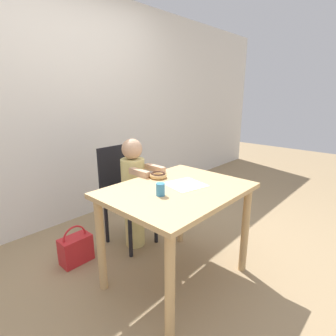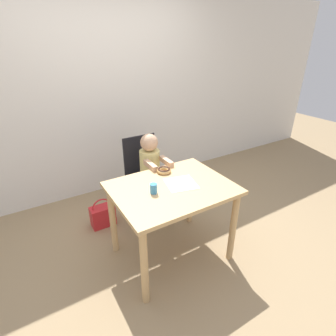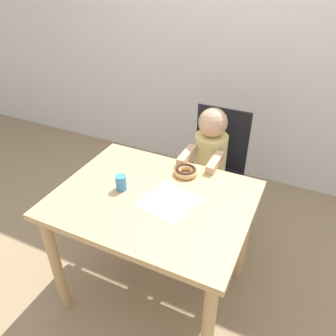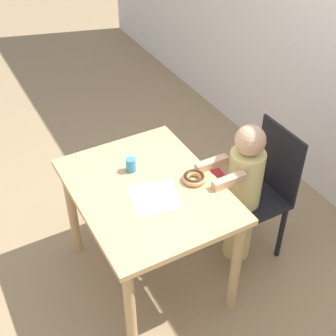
{
  "view_description": "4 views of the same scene",
  "coord_description": "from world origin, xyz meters",
  "px_view_note": "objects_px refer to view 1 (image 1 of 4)",
  "views": [
    {
      "loc": [
        -1.36,
        -1.15,
        1.42
      ],
      "look_at": [
        0.03,
        0.12,
        0.89
      ],
      "focal_mm": 28.0,
      "sensor_mm": 36.0,
      "label": 1
    },
    {
      "loc": [
        -1.04,
        -1.66,
        1.91
      ],
      "look_at": [
        0.03,
        0.12,
        0.89
      ],
      "focal_mm": 28.0,
      "sensor_mm": 36.0,
      "label": 2
    },
    {
      "loc": [
        0.65,
        -1.19,
        1.84
      ],
      "look_at": [
        0.03,
        0.12,
        0.89
      ],
      "focal_mm": 35.0,
      "sensor_mm": 36.0,
      "label": 3
    },
    {
      "loc": [
        1.81,
        -0.86,
        2.5
      ],
      "look_at": [
        0.03,
        0.12,
        0.89
      ],
      "focal_mm": 50.0,
      "sensor_mm": 36.0,
      "label": 4
    }
  ],
  "objects_px": {
    "child_figure": "(134,192)",
    "donut": "(158,175)",
    "cup": "(160,189)",
    "handbag": "(76,249)",
    "chair": "(126,194)"
  },
  "relations": [
    {
      "from": "child_figure",
      "to": "chair",
      "type": "bearing_deg",
      "value": 90.0
    },
    {
      "from": "donut",
      "to": "handbag",
      "type": "distance_m",
      "value": 0.98
    },
    {
      "from": "chair",
      "to": "child_figure",
      "type": "distance_m",
      "value": 0.14
    },
    {
      "from": "chair",
      "to": "cup",
      "type": "distance_m",
      "value": 0.87
    },
    {
      "from": "donut",
      "to": "handbag",
      "type": "xyz_separation_m",
      "value": [
        -0.5,
        0.52,
        -0.66
      ]
    },
    {
      "from": "donut",
      "to": "cup",
      "type": "bearing_deg",
      "value": -133.21
    },
    {
      "from": "handbag",
      "to": "donut",
      "type": "bearing_deg",
      "value": -45.97
    },
    {
      "from": "child_figure",
      "to": "donut",
      "type": "bearing_deg",
      "value": -95.09
    },
    {
      "from": "child_figure",
      "to": "donut",
      "type": "distance_m",
      "value": 0.43
    },
    {
      "from": "donut",
      "to": "cup",
      "type": "relative_size",
      "value": 1.62
    },
    {
      "from": "handbag",
      "to": "chair",
      "type": "bearing_deg",
      "value": -4.51
    },
    {
      "from": "donut",
      "to": "chair",
      "type": "bearing_deg",
      "value": 86.27
    },
    {
      "from": "handbag",
      "to": "child_figure",
      "type": "bearing_deg",
      "value": -17.64
    },
    {
      "from": "handbag",
      "to": "cup",
      "type": "xyz_separation_m",
      "value": [
        0.24,
        -0.79,
        0.68
      ]
    },
    {
      "from": "chair",
      "to": "handbag",
      "type": "bearing_deg",
      "value": 175.49
    }
  ]
}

